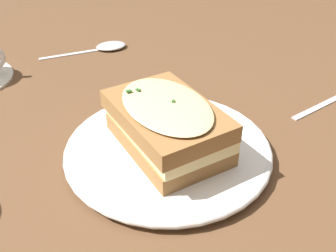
% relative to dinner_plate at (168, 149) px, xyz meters
% --- Properties ---
extents(ground_plane, '(2.40, 2.40, 0.00)m').
position_rel_dinner_plate_xyz_m(ground_plane, '(0.01, 0.01, -0.01)').
color(ground_plane, brown).
extents(dinner_plate, '(0.25, 0.25, 0.02)m').
position_rel_dinner_plate_xyz_m(dinner_plate, '(0.00, 0.00, 0.00)').
color(dinner_plate, white).
rests_on(dinner_plate, ground_plane).
extents(sandwich, '(0.16, 0.18, 0.07)m').
position_rel_dinner_plate_xyz_m(sandwich, '(0.00, 0.00, 0.04)').
color(sandwich, olive).
rests_on(sandwich, dinner_plate).
extents(spoon, '(0.16, 0.08, 0.01)m').
position_rel_dinner_plate_xyz_m(spoon, '(0.09, -0.33, -0.00)').
color(spoon, silver).
rests_on(spoon, ground_plane).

